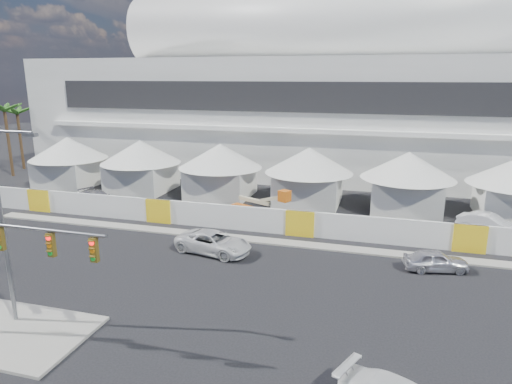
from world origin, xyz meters
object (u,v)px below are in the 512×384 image
(lot_car_c, at_px, (98,198))
(boom_lift, at_px, (252,209))
(sedan_silver, at_px, (436,260))
(streetlight_median, at_px, (5,214))
(lot_car_a, at_px, (489,224))
(pickup_curb, at_px, (214,242))

(lot_car_c, distance_m, boom_lift, 15.28)
(sedan_silver, height_order, boom_lift, boom_lift)
(lot_car_c, distance_m, streetlight_median, 22.06)
(lot_car_a, xyz_separation_m, lot_car_c, (-34.19, -1.72, -0.06))
(sedan_silver, relative_size, streetlight_median, 0.41)
(lot_car_c, bearing_deg, streetlight_median, -128.79)
(sedan_silver, distance_m, boom_lift, 15.95)
(sedan_silver, xyz_separation_m, lot_car_c, (-29.55, 7.07, 0.02))
(lot_car_a, relative_size, lot_car_c, 0.96)
(lot_car_c, bearing_deg, boom_lift, -63.20)
(sedan_silver, distance_m, streetlight_median, 24.61)
(pickup_curb, bearing_deg, streetlight_median, 163.48)
(sedan_silver, height_order, lot_car_c, lot_car_c)
(lot_car_c, height_order, streetlight_median, streetlight_median)
(lot_car_a, bearing_deg, pickup_curb, 145.56)
(lot_car_a, xyz_separation_m, boom_lift, (-18.91, -1.67, 0.10))
(pickup_curb, bearing_deg, lot_car_a, -51.65)
(lot_car_c, relative_size, streetlight_median, 0.49)
(streetlight_median, xyz_separation_m, boom_lift, (6.34, 19.58, -4.86))
(sedan_silver, bearing_deg, lot_car_a, -40.25)
(pickup_curb, height_order, boom_lift, boom_lift)
(boom_lift, bearing_deg, lot_car_c, -155.18)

